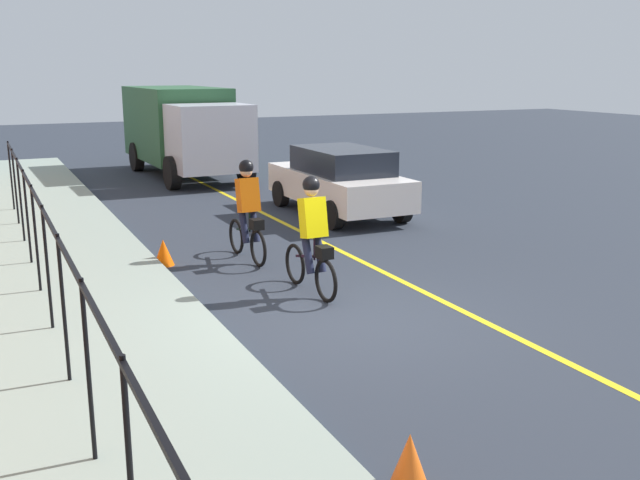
{
  "coord_description": "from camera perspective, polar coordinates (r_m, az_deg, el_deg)",
  "views": [
    {
      "loc": [
        -8.36,
        4.45,
        3.39
      ],
      "look_at": [
        0.69,
        0.16,
        1.0
      ],
      "focal_mm": 40.6,
      "sensor_mm": 36.0,
      "label": 1
    }
  ],
  "objects": [
    {
      "name": "ground_plane",
      "position": [
        10.06,
        2.52,
        -6.28
      ],
      "size": [
        80.0,
        80.0,
        0.0
      ],
      "primitive_type": "plane",
      "color": "#282E39"
    },
    {
      "name": "lane_line_centre",
      "position": [
        10.86,
        10.03,
        -4.96
      ],
      "size": [
        36.0,
        0.12,
        0.01
      ],
      "primitive_type": "cube",
      "color": "yellow",
      "rests_on": "ground"
    },
    {
      "name": "sidewalk",
      "position": [
        9.05,
        -17.11,
        -8.67
      ],
      "size": [
        40.0,
        3.2,
        0.15
      ],
      "primitive_type": "cube",
      "color": "gray",
      "rests_on": "ground"
    },
    {
      "name": "iron_fence",
      "position": [
        9.61,
        -20.88,
        0.12
      ],
      "size": [
        17.66,
        0.04,
        1.6
      ],
      "color": "black",
      "rests_on": "sidewalk"
    },
    {
      "name": "cyclist_lead",
      "position": [
        12.89,
        -5.71,
        2.27
      ],
      "size": [
        1.71,
        0.37,
        1.83
      ],
      "rotation": [
        0.0,
        0.0,
        0.04
      ],
      "color": "black",
      "rests_on": "ground"
    },
    {
      "name": "cyclist_follow",
      "position": [
        10.91,
        -0.62,
        0.29
      ],
      "size": [
        1.71,
        0.37,
        1.83
      ],
      "rotation": [
        0.0,
        0.0,
        0.04
      ],
      "color": "black",
      "rests_on": "ground"
    },
    {
      "name": "patrol_sedan",
      "position": [
        17.05,
        1.51,
        4.76
      ],
      "size": [
        4.4,
        1.92,
        1.58
      ],
      "rotation": [
        0.0,
        0.0,
        0.0
      ],
      "color": "white",
      "rests_on": "ground"
    },
    {
      "name": "box_truck_background",
      "position": [
        23.65,
        -10.71,
        8.72
      ],
      "size": [
        6.77,
        2.69,
        2.78
      ],
      "rotation": [
        0.0,
        0.0,
        3.17
      ],
      "color": "#275532",
      "rests_on": "ground"
    },
    {
      "name": "traffic_cone_near",
      "position": [
        6.2,
        7.05,
        -17.01
      ],
      "size": [
        0.36,
        0.36,
        0.51
      ],
      "primitive_type": "cone",
      "color": "orange",
      "rests_on": "ground"
    },
    {
      "name": "traffic_cone_far",
      "position": [
        12.98,
        -12.23,
        -0.96
      ],
      "size": [
        0.36,
        0.36,
        0.47
      ],
      "primitive_type": "cone",
      "color": "#EF5302",
      "rests_on": "ground"
    }
  ]
}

